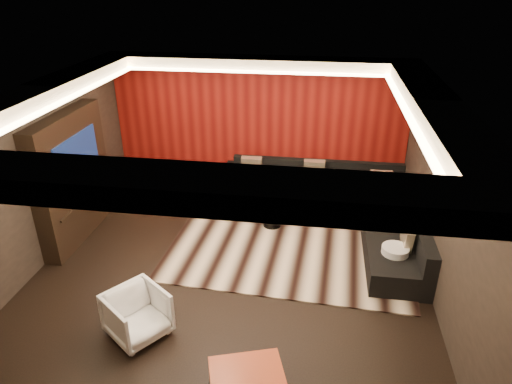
% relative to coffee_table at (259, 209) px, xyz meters
% --- Properties ---
extents(floor, '(6.00, 6.00, 0.02)m').
position_rel_coffee_table_xyz_m(floor, '(-0.18, -1.75, -0.13)').
color(floor, black).
rests_on(floor, ground).
extents(ceiling, '(6.00, 6.00, 0.02)m').
position_rel_coffee_table_xyz_m(ceiling, '(-0.18, -1.75, 2.69)').
color(ceiling, silver).
rests_on(ceiling, ground).
extents(wall_back, '(6.00, 0.02, 2.80)m').
position_rel_coffee_table_xyz_m(wall_back, '(-0.18, 1.26, 1.28)').
color(wall_back, black).
rests_on(wall_back, ground).
extents(wall_left, '(0.02, 6.00, 2.80)m').
position_rel_coffee_table_xyz_m(wall_left, '(-3.19, -1.75, 1.28)').
color(wall_left, black).
rests_on(wall_left, ground).
extents(wall_right, '(0.02, 6.00, 2.80)m').
position_rel_coffee_table_xyz_m(wall_right, '(2.83, -1.75, 1.28)').
color(wall_right, black).
rests_on(wall_right, ground).
extents(red_feature_wall, '(5.98, 0.05, 2.78)m').
position_rel_coffee_table_xyz_m(red_feature_wall, '(-0.18, 1.22, 1.28)').
color(red_feature_wall, '#6B0C0A').
rests_on(red_feature_wall, ground).
extents(soffit_back, '(6.00, 0.60, 0.22)m').
position_rel_coffee_table_xyz_m(soffit_back, '(-0.18, 0.95, 2.57)').
color(soffit_back, silver).
rests_on(soffit_back, ground).
extents(soffit_front, '(6.00, 0.60, 0.22)m').
position_rel_coffee_table_xyz_m(soffit_front, '(-0.18, -4.45, 2.57)').
color(soffit_front, silver).
rests_on(soffit_front, ground).
extents(soffit_left, '(0.60, 4.80, 0.22)m').
position_rel_coffee_table_xyz_m(soffit_left, '(-2.88, -1.75, 2.57)').
color(soffit_left, silver).
rests_on(soffit_left, ground).
extents(soffit_right, '(0.60, 4.80, 0.22)m').
position_rel_coffee_table_xyz_m(soffit_right, '(2.52, -1.75, 2.57)').
color(soffit_right, silver).
rests_on(soffit_right, ground).
extents(cove_back, '(4.80, 0.08, 0.04)m').
position_rel_coffee_table_xyz_m(cove_back, '(-0.18, 0.61, 2.48)').
color(cove_back, '#FFD899').
rests_on(cove_back, ground).
extents(cove_front, '(4.80, 0.08, 0.04)m').
position_rel_coffee_table_xyz_m(cove_front, '(-0.18, -4.11, 2.48)').
color(cove_front, '#FFD899').
rests_on(cove_front, ground).
extents(cove_left, '(0.08, 4.80, 0.04)m').
position_rel_coffee_table_xyz_m(cove_left, '(-2.54, -1.75, 2.48)').
color(cove_left, '#FFD899').
rests_on(cove_left, ground).
extents(cove_right, '(0.08, 4.80, 0.04)m').
position_rel_coffee_table_xyz_m(cove_right, '(2.18, -1.75, 2.48)').
color(cove_right, '#FFD899').
rests_on(cove_right, ground).
extents(tv_surround, '(0.30, 2.00, 2.20)m').
position_rel_coffee_table_xyz_m(tv_surround, '(-3.03, -1.15, 0.98)').
color(tv_surround, black).
rests_on(tv_surround, ground).
extents(tv_screen, '(0.04, 1.30, 0.80)m').
position_rel_coffee_table_xyz_m(tv_screen, '(-2.87, -1.15, 1.33)').
color(tv_screen, black).
rests_on(tv_screen, ground).
extents(tv_shelf, '(0.04, 1.60, 0.04)m').
position_rel_coffee_table_xyz_m(tv_shelf, '(-2.87, -1.15, 0.58)').
color(tv_shelf, black).
rests_on(tv_shelf, ground).
extents(rug, '(4.15, 3.21, 0.02)m').
position_rel_coffee_table_xyz_m(rug, '(0.68, -0.96, -0.11)').
color(rug, beige).
rests_on(rug, floor).
extents(coffee_table, '(1.21, 1.21, 0.20)m').
position_rel_coffee_table_xyz_m(coffee_table, '(0.00, 0.00, 0.00)').
color(coffee_table, black).
rests_on(coffee_table, rug).
extents(drum_stool, '(0.42, 0.42, 0.38)m').
position_rel_coffee_table_xyz_m(drum_stool, '(0.31, -0.42, 0.09)').
color(drum_stool, black).
rests_on(drum_stool, rug).
extents(striped_pouf, '(0.65, 0.65, 0.34)m').
position_rel_coffee_table_xyz_m(striped_pouf, '(-1.07, 0.13, 0.07)').
color(striped_pouf, '#C5B199').
rests_on(striped_pouf, rug).
extents(white_side_table, '(0.53, 0.53, 0.51)m').
position_rel_coffee_table_xyz_m(white_side_table, '(2.32, -1.63, 0.13)').
color(white_side_table, silver).
rests_on(white_side_table, floor).
extents(armchair, '(0.97, 0.97, 0.64)m').
position_rel_coffee_table_xyz_m(armchair, '(-1.08, -3.41, 0.20)').
color(armchair, white).
rests_on(armchair, floor).
extents(sectional_sofa, '(3.65, 3.50, 0.75)m').
position_rel_coffee_table_xyz_m(sectional_sofa, '(1.55, 0.11, 0.14)').
color(sectional_sofa, black).
rests_on(sectional_sofa, floor).
extents(throw_pillows, '(3.11, 2.71, 0.50)m').
position_rel_coffee_table_xyz_m(throw_pillows, '(1.61, 0.12, 0.50)').
color(throw_pillows, '#C6B291').
rests_on(throw_pillows, sectional_sofa).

